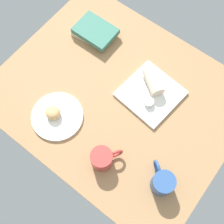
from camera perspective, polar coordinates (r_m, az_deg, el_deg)
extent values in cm
cube|color=#9E754C|center=(139.16, 1.09, 2.85)|extent=(110.00, 90.00, 4.00)
cylinder|color=white|center=(134.78, -10.58, -0.82)|extent=(23.53, 23.53, 1.40)
ellipsoid|color=tan|center=(132.40, -11.44, -0.12)|extent=(8.51, 8.17, 4.85)
cube|color=white|center=(138.07, 7.52, 3.57)|extent=(27.54, 27.54, 1.60)
cylinder|color=silver|center=(133.71, 7.19, 1.85)|extent=(4.43, 4.43, 2.66)
cylinder|color=#BF4F31|center=(132.77, 7.24, 2.03)|extent=(3.63, 3.63, 0.40)
cylinder|color=beige|center=(136.65, 8.06, 5.95)|extent=(14.24, 12.52, 6.37)
cube|color=beige|center=(154.95, -3.49, 15.24)|extent=(20.84, 16.33, 2.35)
cube|color=#387260|center=(152.04, -3.25, 15.47)|extent=(20.01, 14.78, 2.93)
cylinder|color=#B23833|center=(122.84, -2.03, -9.07)|extent=(9.21, 9.21, 9.15)
cylinder|color=#A47239|center=(118.98, -2.09, -8.64)|extent=(7.55, 7.55, 0.40)
torus|color=#B23833|center=(123.26, 0.69, -8.14)|extent=(4.62, 6.28, 6.69)
cylinder|color=#2D518C|center=(122.13, 9.83, -13.50)|extent=(9.16, 9.16, 10.12)
cylinder|color=olive|center=(117.78, 10.18, -13.17)|extent=(7.51, 7.51, 0.40)
torus|color=#2D518C|center=(122.85, 8.83, -10.77)|extent=(6.58, 5.25, 7.27)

